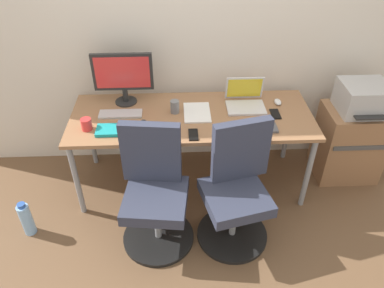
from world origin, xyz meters
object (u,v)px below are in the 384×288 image
(side_cabinet, at_px, (349,143))
(printer, at_px, (363,98))
(office_chair_right, at_px, (236,190))
(coffee_mug, at_px, (86,124))
(office_chair_left, at_px, (155,193))
(water_bottle_on_floor, at_px, (26,219))
(open_laptop, at_px, (245,100))
(desktop_monitor, at_px, (123,75))

(side_cabinet, height_order, printer, printer)
(office_chair_right, bearing_deg, coffee_mug, 159.55)
(office_chair_left, bearing_deg, office_chair_right, -0.13)
(office_chair_left, relative_size, side_cabinet, 1.40)
(printer, height_order, coffee_mug, printer)
(water_bottle_on_floor, xyz_separation_m, coffee_mug, (0.49, 0.36, 0.61))
(printer, distance_m, open_laptop, 0.96)
(desktop_monitor, distance_m, coffee_mug, 0.51)
(office_chair_right, xyz_separation_m, coffee_mug, (-1.09, 0.41, 0.34))
(open_laptop, distance_m, coffee_mug, 1.27)
(desktop_monitor, bearing_deg, coffee_mug, -123.21)
(office_chair_left, bearing_deg, water_bottle_on_floor, 177.44)
(office_chair_right, height_order, water_bottle_on_floor, office_chair_right)
(office_chair_left, distance_m, coffee_mug, 0.73)
(desktop_monitor, height_order, open_laptop, desktop_monitor)
(office_chair_right, height_order, coffee_mug, office_chair_right)
(side_cabinet, relative_size, open_laptop, 2.17)
(water_bottle_on_floor, xyz_separation_m, open_laptop, (1.73, 0.65, 0.62))
(office_chair_left, relative_size, open_laptop, 3.03)
(water_bottle_on_floor, distance_m, desktop_monitor, 1.34)
(water_bottle_on_floor, relative_size, desktop_monitor, 0.65)
(open_laptop, xyz_separation_m, coffee_mug, (-1.24, -0.29, -0.01))
(water_bottle_on_floor, bearing_deg, office_chair_left, -2.56)
(desktop_monitor, bearing_deg, water_bottle_on_floor, -134.87)
(water_bottle_on_floor, bearing_deg, printer, 12.51)
(coffee_mug, bearing_deg, side_cabinet, 6.13)
(coffee_mug, bearing_deg, office_chair_right, -20.45)
(side_cabinet, height_order, water_bottle_on_floor, side_cabinet)
(printer, xyz_separation_m, water_bottle_on_floor, (-2.69, -0.60, -0.64))
(office_chair_left, height_order, open_laptop, office_chair_left)
(side_cabinet, xyz_separation_m, coffee_mug, (-2.19, -0.24, 0.42))
(office_chair_left, height_order, side_cabinet, office_chair_left)
(coffee_mug, bearing_deg, office_chair_left, -38.94)
(desktop_monitor, xyz_separation_m, open_laptop, (0.98, -0.10, -0.19))
(office_chair_left, xyz_separation_m, office_chair_right, (0.59, -0.00, 0.00))
(printer, distance_m, water_bottle_on_floor, 2.83)
(office_chair_right, bearing_deg, open_laptop, 78.25)
(office_chair_right, height_order, open_laptop, office_chair_right)
(desktop_monitor, distance_m, open_laptop, 1.01)
(side_cabinet, xyz_separation_m, water_bottle_on_floor, (-2.69, -0.60, -0.19))
(side_cabinet, distance_m, desktop_monitor, 2.04)
(office_chair_right, relative_size, printer, 2.35)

